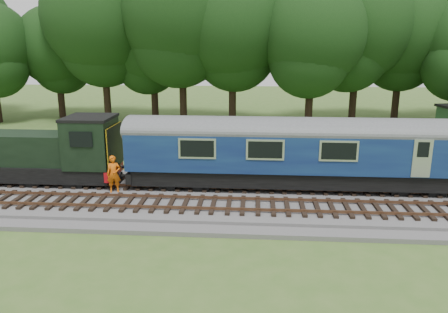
{
  "coord_description": "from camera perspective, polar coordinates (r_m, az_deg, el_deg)",
  "views": [
    {
      "loc": [
        1.21,
        -21.1,
        7.96
      ],
      "look_at": [
        -0.43,
        1.4,
        2.0
      ],
      "focal_mm": 35.0,
      "sensor_mm": 36.0,
      "label": 1
    }
  ],
  "objects": [
    {
      "name": "ground",
      "position": [
        22.58,
        0.83,
        -5.84
      ],
      "size": [
        120.0,
        120.0,
        0.0
      ],
      "primitive_type": "plane",
      "color": "#416625",
      "rests_on": "ground"
    },
    {
      "name": "ballast",
      "position": [
        22.52,
        0.83,
        -5.42
      ],
      "size": [
        70.0,
        7.0,
        0.35
      ],
      "primitive_type": "cube",
      "color": "#4C4C4F",
      "rests_on": "ground"
    },
    {
      "name": "track_north",
      "position": [
        23.76,
        1.03,
        -3.72
      ],
      "size": [
        67.2,
        2.4,
        0.21
      ],
      "color": "black",
      "rests_on": "ballast"
    },
    {
      "name": "track_south",
      "position": [
        20.94,
        0.57,
        -6.32
      ],
      "size": [
        67.2,
        2.4,
        0.21
      ],
      "color": "black",
      "rests_on": "ballast"
    },
    {
      "name": "fence",
      "position": [
        26.83,
        1.39,
        -2.46
      ],
      "size": [
        64.0,
        0.12,
        1.0
      ],
      "primitive_type": null,
      "color": "#6B6054",
      "rests_on": "ground"
    },
    {
      "name": "tree_line",
      "position": [
        43.84,
        2.52,
        4.33
      ],
      "size": [
        70.0,
        8.0,
        18.0
      ],
      "primitive_type": null,
      "color": "black",
      "rests_on": "ground"
    },
    {
      "name": "dmu_railcar",
      "position": [
        23.24,
        9.79,
        1.26
      ],
      "size": [
        18.05,
        2.86,
        3.88
      ],
      "color": "black",
      "rests_on": "ground"
    },
    {
      "name": "shunter_loco",
      "position": [
        26.01,
        -22.47,
        0.35
      ],
      "size": [
        8.91,
        2.6,
        3.38
      ],
      "color": "black",
      "rests_on": "ground"
    },
    {
      "name": "worker",
      "position": [
        23.29,
        -14.2,
        -2.23
      ],
      "size": [
        0.81,
        0.65,
        1.94
      ],
      "primitive_type": "imported",
      "rotation": [
        0.0,
        0.0,
        0.3
      ],
      "color": "#E7600C",
      "rests_on": "ballast"
    }
  ]
}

